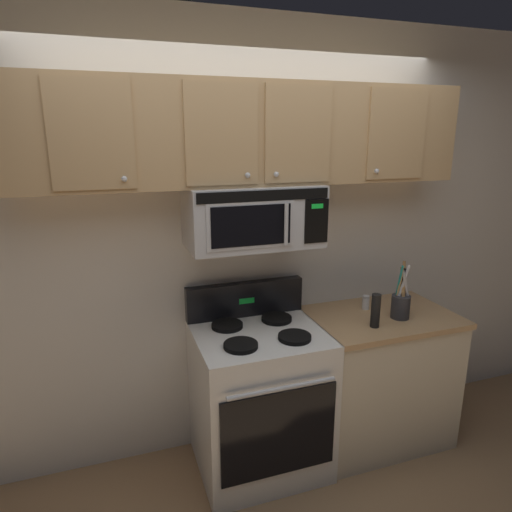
# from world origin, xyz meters

# --- Properties ---
(back_wall) EXTENTS (5.20, 0.10, 2.70)m
(back_wall) POSITION_xyz_m (0.00, 0.79, 1.35)
(back_wall) COLOR silver
(back_wall) RESTS_ON ground_plane
(stove_range) EXTENTS (0.76, 0.69, 1.12)m
(stove_range) POSITION_xyz_m (0.00, 0.42, 0.47)
(stove_range) COLOR white
(stove_range) RESTS_ON ground_plane
(over_range_microwave) EXTENTS (0.76, 0.43, 0.35)m
(over_range_microwave) POSITION_xyz_m (-0.00, 0.54, 1.58)
(over_range_microwave) COLOR #B7BABF
(upper_cabinets) EXTENTS (2.50, 0.36, 0.55)m
(upper_cabinets) POSITION_xyz_m (-0.00, 0.57, 2.02)
(upper_cabinets) COLOR tan
(counter_segment) EXTENTS (0.93, 0.65, 0.90)m
(counter_segment) POSITION_xyz_m (0.84, 0.43, 0.45)
(counter_segment) COLOR beige
(counter_segment) RESTS_ON ground_plane
(utensil_crock_charcoal) EXTENTS (0.12, 0.12, 0.36)m
(utensil_crock_charcoal) POSITION_xyz_m (0.91, 0.35, 1.00)
(utensil_crock_charcoal) COLOR #2D2D33
(utensil_crock_charcoal) RESTS_ON counter_segment
(salt_shaker) EXTENTS (0.05, 0.05, 0.09)m
(salt_shaker) POSITION_xyz_m (0.79, 0.54, 0.95)
(salt_shaker) COLOR white
(salt_shaker) RESTS_ON counter_segment
(pepper_mill) EXTENTS (0.06, 0.06, 0.21)m
(pepper_mill) POSITION_xyz_m (0.69, 0.28, 1.00)
(pepper_mill) COLOR black
(pepper_mill) RESTS_ON counter_segment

